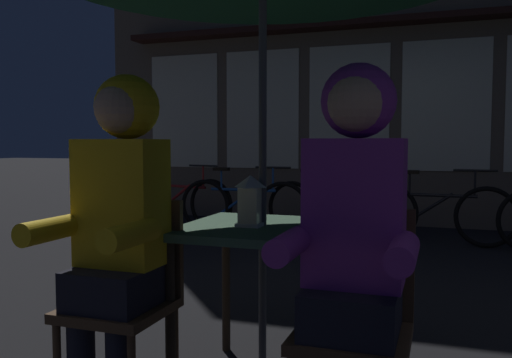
# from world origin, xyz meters

# --- Properties ---
(cafe_table) EXTENTS (0.72, 0.72, 0.74)m
(cafe_table) POSITION_xyz_m (0.00, 0.00, 0.64)
(cafe_table) COLOR #42664C
(cafe_table) RESTS_ON ground_plane
(lantern) EXTENTS (0.11, 0.11, 0.23)m
(lantern) POSITION_xyz_m (-0.04, -0.04, 0.86)
(lantern) COLOR white
(lantern) RESTS_ON cafe_table
(chair_left) EXTENTS (0.40, 0.40, 0.87)m
(chair_left) POSITION_xyz_m (-0.48, -0.37, 0.49)
(chair_left) COLOR #513823
(chair_left) RESTS_ON ground_plane
(chair_right) EXTENTS (0.40, 0.40, 0.87)m
(chair_right) POSITION_xyz_m (0.48, -0.37, 0.49)
(chair_right) COLOR #513823
(chair_right) RESTS_ON ground_plane
(person_left_hooded) EXTENTS (0.45, 0.56, 1.40)m
(person_left_hooded) POSITION_xyz_m (-0.48, -0.43, 0.85)
(person_left_hooded) COLOR black
(person_left_hooded) RESTS_ON ground_plane
(person_right_hooded) EXTENTS (0.45, 0.56, 1.40)m
(person_right_hooded) POSITION_xyz_m (0.48, -0.43, 0.85)
(person_right_hooded) COLOR black
(person_right_hooded) RESTS_ON ground_plane
(bicycle_nearest) EXTENTS (1.65, 0.40, 0.84)m
(bicycle_nearest) POSITION_xyz_m (-2.52, 4.02, 0.35)
(bicycle_nearest) COLOR black
(bicycle_nearest) RESTS_ON ground_plane
(bicycle_second) EXTENTS (1.68, 0.08, 0.84)m
(bicycle_second) POSITION_xyz_m (-1.53, 3.78, 0.35)
(bicycle_second) COLOR black
(bicycle_second) RESTS_ON ground_plane
(bicycle_third) EXTENTS (1.65, 0.41, 0.84)m
(bicycle_third) POSITION_xyz_m (-0.44, 3.78, 0.35)
(bicycle_third) COLOR black
(bicycle_third) RESTS_ON ground_plane
(bicycle_fourth) EXTENTS (1.68, 0.13, 0.84)m
(bicycle_fourth) POSITION_xyz_m (0.71, 3.84, 0.35)
(bicycle_fourth) COLOR black
(bicycle_fourth) RESTS_ON ground_plane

